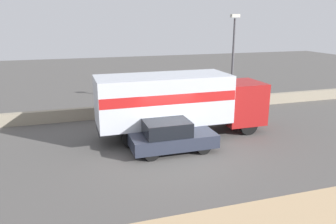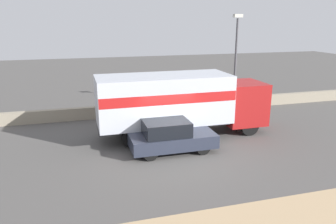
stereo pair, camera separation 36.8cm
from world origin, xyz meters
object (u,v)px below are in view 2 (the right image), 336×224
at_px(street_lamp, 236,55).
at_px(box_truck, 178,101).
at_px(pedestrian, 234,102).
at_px(car_hatchback, 170,136).

distance_m(street_lamp, box_truck, 6.52).
bearing_deg(pedestrian, street_lamp, 63.74).
xyz_separation_m(box_truck, car_hatchback, (-0.96, -1.92, -1.15)).
distance_m(box_truck, car_hatchback, 2.44).
height_order(street_lamp, box_truck, street_lamp).
distance_m(car_hatchback, pedestrian, 6.67).
distance_m(street_lamp, pedestrian, 3.15).
bearing_deg(street_lamp, car_hatchback, -136.46).
bearing_deg(pedestrian, car_hatchback, -141.63).
height_order(street_lamp, car_hatchback, street_lamp).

